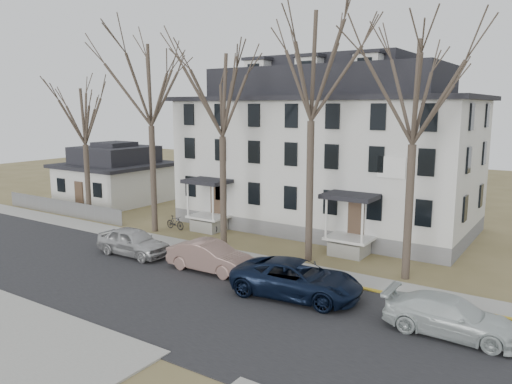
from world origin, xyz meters
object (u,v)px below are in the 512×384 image
Objects in this scene: tree_center at (312,58)px; car_white at (451,317)px; tree_bungalow at (84,113)px; car_navy at (297,280)px; small_house at (116,177)px; bicycle_left at (208,226)px; bicycle_right at (175,223)px; car_silver at (133,242)px; car_tan at (210,257)px; tree_far_left at (150,79)px; tree_mid_left at (222,89)px; boarding_house at (325,152)px; tree_mid_right at (415,84)px.

car_white is (8.85, -5.38, -10.36)m from tree_center.
tree_bungalow is 22.95m from car_navy.
bicycle_left is (14.25, -4.40, -1.80)m from small_house.
bicycle_right is at bearing 58.18° from car_navy.
car_navy is (25.12, -11.43, -1.42)m from small_house.
car_silver is 0.99× the size of car_tan.
tree_far_left is 2.31× the size of car_navy.
car_silver is (-2.88, -4.86, -8.80)m from tree_mid_left.
car_silver is 6.67m from bicycle_left.
car_silver is (-5.88, -13.01, -4.58)m from boarding_house.
tree_mid_right is at bearing 0.00° from tree_center.
tree_bungalow reaches higher than car_tan.
tree_far_left is 23.58m from car_white.
car_navy is at bearing -32.77° from tree_mid_left.
tree_far_left is (-9.00, -8.15, 4.96)m from boarding_house.
tree_center reaches higher than car_white.
tree_far_left is at bearing 119.86° from bicycle_left.
tree_bungalow is at bearing 78.63° from car_white.
car_tan is 8.38m from bicycle_left.
tree_bungalow is at bearing -152.99° from boarding_house.
car_silver is 2.96× the size of bicycle_right.
car_tan is at bearing -28.85° from small_house.
bicycle_right is (-2.34, -0.73, 0.03)m from bicycle_left.
tree_far_left reaches higher than tree_mid_left.
tree_mid_left is 7.47× the size of bicycle_left.
tree_bungalow reaches higher than car_silver.
car_white is (14.85, -5.38, -8.88)m from tree_mid_left.
small_house is at bearing -174.41° from boarding_house.
small_house is 1.85× the size of car_silver.
tree_far_left is at bearing 63.35° from car_navy.
tree_center is at bearing 0.00° from tree_bungalow.
tree_center reaches higher than tree_far_left.
bicycle_right is (-5.09, 1.07, -9.12)m from tree_mid_left.
car_silver is 0.79× the size of car_navy.
tree_bungalow reaches higher than bicycle_right.
tree_mid_left is at bearing -20.03° from small_house.
tree_mid_left is 10.29m from car_tan.
tree_center is at bearing 0.00° from tree_mid_left.
car_navy is 3.74× the size of bicycle_right.
tree_mid_right is (28.50, -6.20, 7.35)m from small_house.
tree_mid_left reaches higher than car_tan.
boarding_house is 4.42× the size of car_silver.
car_tan is 0.96× the size of car_white.
car_tan reaches higher than bicycle_right.
tree_mid_left is 2.56× the size of car_white.
car_white is at bearing -111.37° from bicycle_left.
bicycle_right is at bearing 176.31° from tree_mid_right.
tree_mid_right is at bearing 0.00° from tree_far_left.
boarding_house is 18.17m from tree_bungalow.
car_silver is at bearing -57.24° from tree_far_left.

